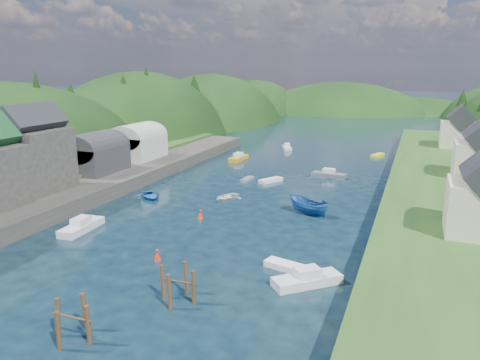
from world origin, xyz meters
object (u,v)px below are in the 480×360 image
at_px(piling_cluster_near, 73,325).
at_px(channel_buoy_far, 200,214).
at_px(channel_buoy_near, 157,255).
at_px(piling_cluster_far, 178,288).

distance_m(piling_cluster_near, channel_buoy_far, 26.69).
relative_size(channel_buoy_near, channel_buoy_far, 1.00).
distance_m(piling_cluster_near, channel_buoy_near, 13.74).
bearing_deg(piling_cluster_near, piling_cluster_far, 61.07).
relative_size(piling_cluster_far, channel_buoy_far, 3.04).
xyz_separation_m(piling_cluster_near, channel_buoy_near, (-1.64, 13.62, -0.63)).
bearing_deg(channel_buoy_far, piling_cluster_near, -82.89).
distance_m(piling_cluster_far, channel_buoy_far, 20.55).
bearing_deg(channel_buoy_near, channel_buoy_far, 97.35).
distance_m(piling_cluster_far, channel_buoy_near, 8.53).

